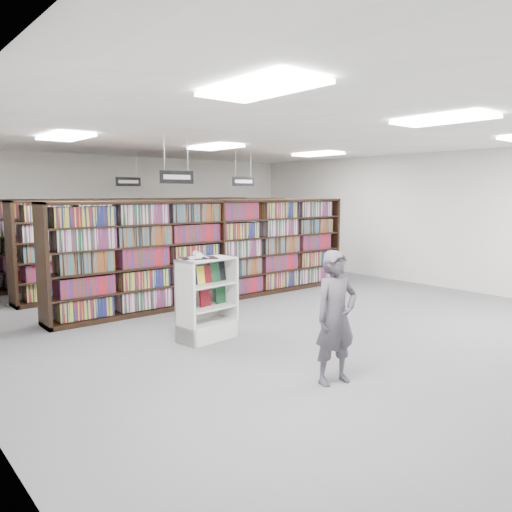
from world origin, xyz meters
TOP-DOWN VIEW (x-y plane):
  - floor at (0.00, 0.00)m, footprint 12.00×12.00m
  - ceiling at (0.00, 0.00)m, footprint 10.00×12.00m
  - wall_back at (0.00, 6.00)m, footprint 10.00×0.10m
  - wall_right at (5.00, 0.00)m, footprint 0.10×12.00m
  - bookshelf_row_near at (0.00, 2.00)m, footprint 7.00×0.60m
  - bookshelf_row_mid at (0.00, 4.00)m, footprint 7.00×0.60m
  - bookshelf_row_far at (0.00, 5.70)m, footprint 7.00×0.60m
  - aisle_sign_left at (-1.50, 1.00)m, footprint 0.65×0.02m
  - aisle_sign_right at (1.50, 3.00)m, footprint 0.65×0.02m
  - aisle_sign_center at (-0.50, 5.00)m, footprint 0.65×0.02m
  - troffer_front_left at (-3.00, -3.00)m, footprint 0.60×1.20m
  - troffer_front_center at (0.00, -3.00)m, footprint 0.60×1.20m
  - troffer_back_left at (-3.00, 2.00)m, footprint 0.60×1.20m
  - troffer_back_center at (0.00, 2.00)m, footprint 0.60×1.20m
  - troffer_back_right at (3.00, 2.00)m, footprint 0.60×1.20m
  - endcap_display at (-1.72, -0.18)m, footprint 0.95×0.56m
  - open_book at (-1.85, -0.17)m, footprint 0.61×0.47m
  - shopper at (-1.54, -2.64)m, footprint 0.63×0.47m

SIDE VIEW (x-z plane):
  - floor at x=0.00m, z-range 0.00..0.00m
  - endcap_display at x=-1.72m, z-range -0.19..1.08m
  - shopper at x=-1.54m, z-range 0.00..1.59m
  - bookshelf_row_near at x=0.00m, z-range 0.00..2.10m
  - bookshelf_row_mid at x=0.00m, z-range 0.00..2.10m
  - bookshelf_row_far at x=0.00m, z-range 0.00..2.10m
  - open_book at x=-1.85m, z-range 1.24..1.36m
  - wall_back at x=0.00m, z-range 0.00..3.20m
  - wall_right at x=5.00m, z-range 0.00..3.20m
  - aisle_sign_left at x=-1.50m, z-range 2.13..2.93m
  - aisle_sign_right at x=1.50m, z-range 2.13..2.93m
  - aisle_sign_center at x=-0.50m, z-range 2.13..2.93m
  - troffer_front_left at x=-3.00m, z-range 3.14..3.18m
  - troffer_front_center at x=0.00m, z-range 3.14..3.18m
  - troffer_back_left at x=-3.00m, z-range 3.14..3.18m
  - troffer_back_center at x=0.00m, z-range 3.14..3.18m
  - troffer_back_right at x=3.00m, z-range 3.14..3.18m
  - ceiling at x=0.00m, z-range 3.15..3.25m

